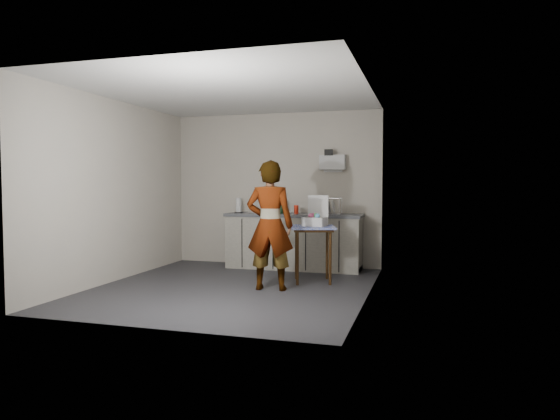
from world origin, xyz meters
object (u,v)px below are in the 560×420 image
(paper_towel, at_px, (239,206))
(soda_can, at_px, (296,209))
(standing_man, at_px, (270,225))
(soap_bottle, at_px, (281,204))
(side_table, at_px, (313,233))
(kitchen_counter, at_px, (294,243))
(bakery_box, at_px, (315,219))
(dish_rack, at_px, (329,210))
(dark_bottle, at_px, (275,205))

(paper_towel, bearing_deg, soda_can, -0.65)
(soda_can, bearing_deg, standing_man, -87.70)
(soap_bottle, distance_m, paper_towel, 0.75)
(side_table, distance_m, paper_towel, 1.83)
(kitchen_counter, bearing_deg, bakery_box, -58.90)
(paper_towel, bearing_deg, dish_rack, -0.07)
(bakery_box, bearing_deg, paper_towel, 153.85)
(dark_bottle, bearing_deg, dish_rack, -4.47)
(kitchen_counter, relative_size, standing_man, 1.31)
(standing_man, relative_size, dish_rack, 4.48)
(dark_bottle, bearing_deg, paper_towel, -173.57)
(standing_man, bearing_deg, dish_rack, -113.87)
(side_table, relative_size, bakery_box, 1.83)
(dark_bottle, height_order, dish_rack, dish_rack)
(standing_man, height_order, dark_bottle, standing_man)
(standing_man, xyz_separation_m, paper_towel, (-1.08, 1.66, 0.18))
(side_table, relative_size, paper_towel, 3.17)
(standing_man, height_order, soap_bottle, standing_man)
(dish_rack, height_order, bakery_box, bakery_box)
(paper_towel, relative_size, dish_rack, 0.66)
(dark_bottle, bearing_deg, bakery_box, -47.78)
(soap_bottle, height_order, bakery_box, soap_bottle)
(paper_towel, bearing_deg, bakery_box, -31.00)
(standing_man, bearing_deg, bakery_box, -128.57)
(soda_can, bearing_deg, paper_towel, 179.35)
(kitchen_counter, distance_m, soap_bottle, 0.68)
(dark_bottle, xyz_separation_m, paper_towel, (-0.63, -0.07, -0.01))
(kitchen_counter, height_order, dark_bottle, dark_bottle)
(dish_rack, bearing_deg, bakery_box, -92.25)
(standing_man, distance_m, dish_rack, 1.73)
(soda_can, xyz_separation_m, bakery_box, (0.51, -0.90, -0.09))
(kitchen_counter, relative_size, soda_can, 16.13)
(side_table, height_order, soda_can, soda_can)
(paper_towel, bearing_deg, dark_bottle, 6.43)
(bakery_box, bearing_deg, soap_bottle, 135.52)
(paper_towel, distance_m, bakery_box, 1.78)
(standing_man, relative_size, soda_can, 12.27)
(soda_can, relative_size, dark_bottle, 0.55)
(kitchen_counter, relative_size, soap_bottle, 6.94)
(soda_can, distance_m, paper_towel, 1.01)
(kitchen_counter, bearing_deg, soda_can, -27.36)
(soda_can, relative_size, paper_towel, 0.55)
(kitchen_counter, relative_size, paper_towel, 8.91)
(kitchen_counter, distance_m, paper_towel, 1.14)
(paper_towel, bearing_deg, standing_man, -57.02)
(soap_bottle, relative_size, soda_can, 2.33)
(side_table, bearing_deg, soap_bottle, 111.40)
(standing_man, distance_m, dark_bottle, 1.80)
(soap_bottle, bearing_deg, standing_man, -78.65)
(standing_man, height_order, paper_towel, standing_man)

